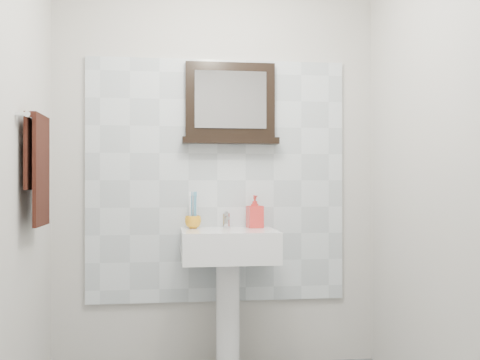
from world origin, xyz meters
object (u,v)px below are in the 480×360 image
(toothbrush_cup, at_px, (193,222))
(hand_towel, at_px, (38,161))
(soap_dispenser, at_px, (255,211))
(framed_mirror, at_px, (230,106))
(pedestal_sink, at_px, (229,261))

(toothbrush_cup, xyz_separation_m, hand_towel, (-0.79, -0.51, 0.34))
(soap_dispenser, height_order, framed_mirror, framed_mirror)
(pedestal_sink, bearing_deg, framed_mirror, 80.87)
(toothbrush_cup, xyz_separation_m, framed_mirror, (0.23, 0.06, 0.71))
(framed_mirror, xyz_separation_m, hand_towel, (-1.02, -0.57, -0.37))
(toothbrush_cup, height_order, hand_towel, hand_towel)
(soap_dispenser, relative_size, framed_mirror, 0.33)
(soap_dispenser, height_order, hand_towel, hand_towel)
(hand_towel, bearing_deg, pedestal_sink, 21.29)
(pedestal_sink, xyz_separation_m, framed_mirror, (0.03, 0.19, 0.94))
(pedestal_sink, xyz_separation_m, soap_dispenser, (0.17, 0.13, 0.28))
(pedestal_sink, relative_size, toothbrush_cup, 9.96)
(framed_mirror, bearing_deg, pedestal_sink, -99.13)
(toothbrush_cup, height_order, soap_dispenser, soap_dispenser)
(toothbrush_cup, bearing_deg, pedestal_sink, -31.37)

